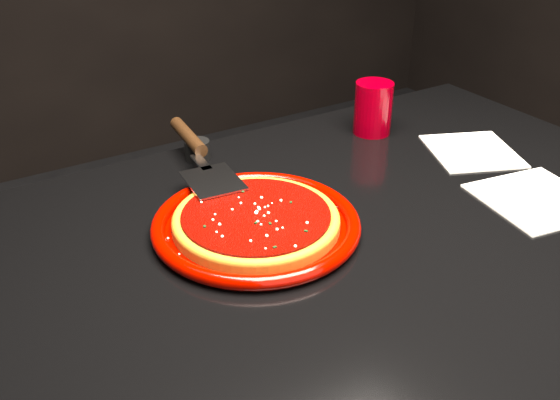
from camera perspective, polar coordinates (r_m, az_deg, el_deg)
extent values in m
cylinder|color=#750400|center=(0.92, -2.19, -2.22)|extent=(0.40, 0.40, 0.02)
cylinder|color=#8A5B17|center=(0.92, -2.20, -2.03)|extent=(0.32, 0.32, 0.01)
torus|color=#8A5B17|center=(0.92, -2.20, -1.70)|extent=(0.32, 0.32, 0.02)
cylinder|color=#690400|center=(0.91, -2.21, -1.46)|extent=(0.29, 0.29, 0.01)
cylinder|color=#8C000C|center=(1.25, 8.51, 8.31)|extent=(0.08, 0.08, 0.10)
cube|color=silver|center=(1.09, 22.46, 0.07)|extent=(0.20, 0.20, 0.00)
cube|color=silver|center=(1.22, 17.15, 4.29)|extent=(0.20, 0.21, 0.00)
cylinder|color=black|center=(1.14, -7.57, 4.57)|extent=(0.05, 0.05, 0.04)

